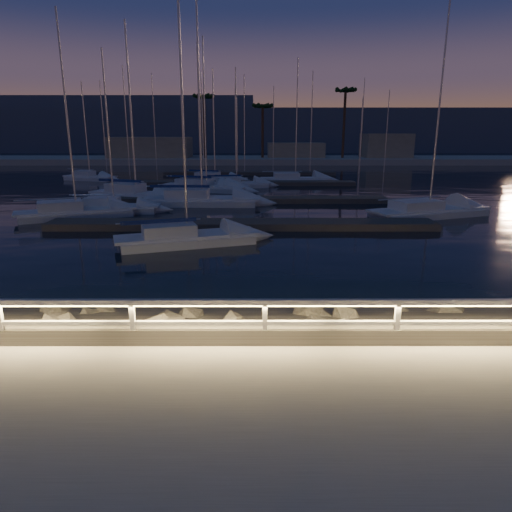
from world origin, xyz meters
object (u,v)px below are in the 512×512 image
object	(u,v)px
sailboat_c	(199,199)
sailboat_h	(426,210)
sailboat_e	(134,194)
sailboat_l	(293,179)
sailboat_a	(112,207)
sailboat_n	(213,179)
sailboat_b	(184,237)
sailboat_j	(235,184)
sailboat_i	(89,177)
guard_rail	(218,311)
sailboat_g	(205,186)
sailboat_k	(199,186)
sailboat_f	(73,211)

from	to	relation	value
sailboat_c	sailboat_h	distance (m)	16.05
sailboat_e	sailboat_h	distance (m)	22.29
sailboat_h	sailboat_l	world-z (taller)	sailboat_h
sailboat_a	sailboat_n	bearing A→B (deg)	73.00
sailboat_b	sailboat_h	xyz separation A→B (m)	(14.53, 7.69, 0.01)
sailboat_l	sailboat_e	bearing A→B (deg)	-139.48
sailboat_j	sailboat_l	size ratio (longest dim) A/B	0.88
sailboat_a	sailboat_l	size ratio (longest dim) A/B	0.82
sailboat_n	sailboat_i	bearing A→B (deg)	-170.58
sailboat_n	guard_rail	bearing A→B (deg)	-66.79
sailboat_b	sailboat_i	world-z (taller)	sailboat_b
sailboat_b	sailboat_i	size ratio (longest dim) A/B	1.08
sailboat_c	sailboat_l	distance (m)	18.41
sailboat_b	sailboat_c	distance (m)	12.62
sailboat_l	sailboat_j	bearing A→B (deg)	-144.11
sailboat_a	sailboat_g	xyz separation A→B (m)	(5.03, 11.83, 0.02)
sailboat_g	sailboat_e	bearing A→B (deg)	-112.78
sailboat_g	sailboat_n	distance (m)	7.72
guard_rail	sailboat_k	distance (m)	33.86
sailboat_a	sailboat_k	world-z (taller)	sailboat_k
sailboat_e	sailboat_k	world-z (taller)	sailboat_e
sailboat_e	sailboat_b	bearing A→B (deg)	-46.76
sailboat_i	sailboat_k	bearing A→B (deg)	-15.34
sailboat_i	sailboat_j	distance (m)	18.43
sailboat_a	sailboat_k	size ratio (longest dim) A/B	0.82
sailboat_b	sailboat_h	world-z (taller)	sailboat_h
sailboat_j	sailboat_k	size ratio (longest dim) A/B	0.88
guard_rail	sailboat_l	size ratio (longest dim) A/B	3.44
guard_rail	sailboat_i	bearing A→B (deg)	112.97
sailboat_b	sailboat_l	size ratio (longest dim) A/B	0.91
sailboat_j	sailboat_n	size ratio (longest dim) A/B	0.96
sailboat_c	sailboat_e	distance (m)	6.29
sailboat_c	sailboat_f	xyz separation A→B (m)	(-7.39, -5.35, -0.03)
sailboat_b	sailboat_e	size ratio (longest dim) A/B	0.86
guard_rail	sailboat_i	distance (m)	46.65
guard_rail	sailboat_h	distance (m)	22.97
sailboat_e	sailboat_j	world-z (taller)	sailboat_e
sailboat_a	sailboat_h	size ratio (longest dim) A/B	0.75
guard_rail	sailboat_b	bearing A→B (deg)	102.41
sailboat_i	sailboat_l	distance (m)	23.29
sailboat_c	sailboat_n	bearing A→B (deg)	92.38
sailboat_a	sailboat_e	bearing A→B (deg)	88.33
sailboat_e	sailboat_n	xyz separation A→B (m)	(5.23, 13.41, -0.06)
sailboat_c	sailboat_g	bearing A→B (deg)	94.56
guard_rail	sailboat_n	xyz separation A→B (m)	(-3.77, 40.79, -0.97)
sailboat_f	sailboat_n	xyz separation A→B (m)	(7.00, 21.60, -0.01)
sailboat_c	sailboat_j	world-z (taller)	sailboat_c
sailboat_g	sailboat_h	xyz separation A→B (m)	(15.81, -13.44, -0.01)
sailboat_j	sailboat_c	bearing A→B (deg)	-109.89
sailboat_h	sailboat_k	size ratio (longest dim) A/B	1.09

